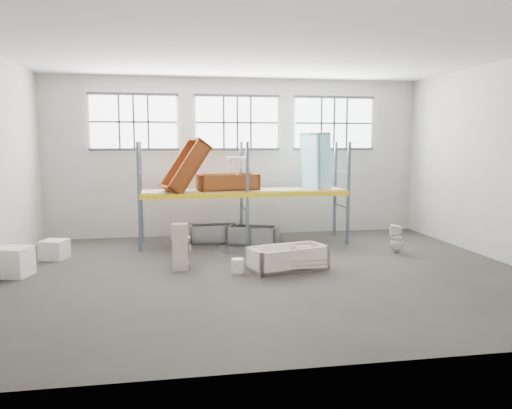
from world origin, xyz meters
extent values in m
cube|color=#403C37|center=(0.00, 0.00, -0.05)|extent=(12.00, 10.00, 0.10)
cube|color=silver|center=(0.00, 0.00, 5.05)|extent=(12.00, 10.00, 0.10)
cube|color=#A4A299|center=(0.00, 5.05, 2.50)|extent=(12.00, 0.10, 5.00)
cube|color=#B3B1A6|center=(0.00, -5.05, 2.50)|extent=(12.00, 0.10, 5.00)
cube|color=#AEABA1|center=(6.05, 0.00, 2.50)|extent=(0.10, 10.00, 5.00)
cube|color=white|center=(-3.20, 4.94, 3.60)|extent=(2.60, 0.04, 1.60)
cube|color=white|center=(0.00, 4.94, 3.60)|extent=(2.60, 0.04, 1.60)
cube|color=white|center=(3.20, 4.94, 3.60)|extent=(2.60, 0.04, 1.60)
cube|color=slate|center=(-3.00, 2.90, 1.50)|extent=(0.08, 0.08, 3.00)
cube|color=slate|center=(-3.00, 4.10, 1.50)|extent=(0.08, 0.08, 3.00)
cube|color=slate|center=(0.00, 2.90, 1.50)|extent=(0.08, 0.08, 3.00)
cube|color=slate|center=(0.00, 4.10, 1.50)|extent=(0.08, 0.08, 3.00)
cube|color=slate|center=(3.00, 2.90, 1.50)|extent=(0.08, 0.08, 3.00)
cube|color=slate|center=(3.00, 4.10, 1.50)|extent=(0.08, 0.08, 3.00)
cube|color=yellow|center=(0.00, 2.90, 1.50)|extent=(6.00, 0.10, 0.14)
cube|color=yellow|center=(0.00, 4.10, 1.50)|extent=(6.00, 0.10, 0.14)
cube|color=gray|center=(0.00, 3.50, 1.58)|extent=(5.90, 1.10, 0.03)
cylinder|color=black|center=(0.00, 2.70, 0.00)|extent=(1.80, 1.80, 0.00)
cube|color=beige|center=(0.99, 0.60, 0.28)|extent=(0.40, 0.19, 0.38)
imported|color=beige|center=(0.25, 0.74, 0.16)|extent=(0.43, 0.43, 0.14)
imported|color=beige|center=(-1.91, 0.88, 0.41)|extent=(0.58, 0.87, 0.82)
cube|color=beige|center=(-1.97, 0.57, 0.55)|extent=(0.37, 0.25, 1.10)
imported|color=white|center=(3.89, 1.51, 0.39)|extent=(0.45, 0.44, 0.78)
imported|color=white|center=(-0.24, 3.32, 2.09)|extent=(0.62, 0.50, 0.53)
cylinder|color=silver|center=(-0.68, 0.10, 0.16)|extent=(0.32, 0.32, 0.33)
cube|color=white|center=(-5.70, 0.69, 0.33)|extent=(0.91, 0.83, 0.65)
cube|color=beige|center=(-5.13, 2.31, 0.24)|extent=(0.74, 0.74, 0.49)
camera|label=1|loc=(-2.25, -11.24, 3.00)|focal=35.72mm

